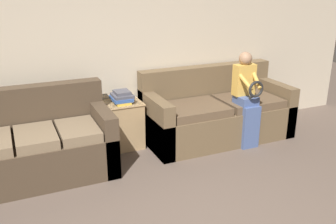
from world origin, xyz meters
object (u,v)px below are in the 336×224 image
object	(u,v)px
side_shelf	(123,124)
couch_main	(216,114)
couch_side	(36,146)
child_left_seated	(247,95)
book_stack	(122,97)

from	to	relation	value
side_shelf	couch_main	bearing A→B (deg)	-9.13
couch_side	child_left_seated	distance (m)	2.72
book_stack	side_shelf	bearing A→B (deg)	75.54
child_left_seated	book_stack	distance (m)	1.66
couch_main	couch_side	xyz separation A→B (m)	(-2.45, -0.13, 0.00)
couch_side	book_stack	world-z (taller)	couch_side
couch_side	side_shelf	xyz separation A→B (m)	(1.14, 0.35, -0.03)
child_left_seated	couch_main	bearing A→B (deg)	120.82
couch_side	side_shelf	distance (m)	1.19
couch_main	book_stack	size ratio (longest dim) A/B	6.44
couch_main	side_shelf	xyz separation A→B (m)	(-1.32, 0.21, -0.03)
child_left_seated	side_shelf	xyz separation A→B (m)	(-1.55, 0.59, -0.38)
couch_side	book_stack	size ratio (longest dim) A/B	5.30
couch_main	book_stack	bearing A→B (deg)	171.08
side_shelf	child_left_seated	bearing A→B (deg)	-21.01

